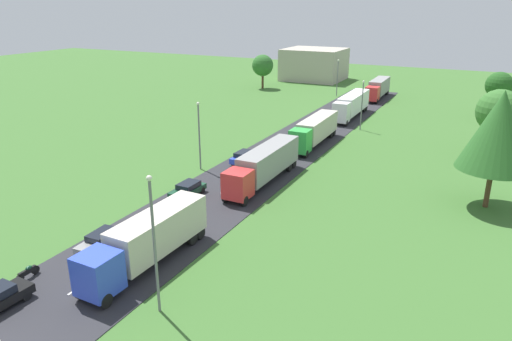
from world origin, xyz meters
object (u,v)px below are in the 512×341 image
object	(u,v)px
car_third	(188,189)
motorcycle_courier	(27,272)
truck_second	(264,164)
lamppost_second	(199,132)
lamppost_third	(362,102)
tree_oak	(263,65)
lamppost_lead	(154,239)
truck_fourth	(352,104)
tree_maple	(499,86)
car_fourth	(245,157)
tree_pine	(499,112)
truck_lead	(148,239)
tree_birch	(499,131)
car_second	(101,240)
truck_third	(315,130)
truck_fifth	(378,88)
distant_building	(314,64)
lamppost_fourth	(337,76)

from	to	relation	value
car_third	motorcycle_courier	xyz separation A→B (m)	(-1.51, -17.78, -0.26)
truck_second	lamppost_second	distance (m)	8.98
car_third	lamppost_third	size ratio (longest dim) A/B	0.55
lamppost_second	lamppost_third	size ratio (longest dim) A/B	1.05
tree_oak	lamppost_lead	bearing A→B (deg)	-68.54
truck_fourth	tree_maple	world-z (taller)	tree_maple
car_fourth	tree_pine	bearing A→B (deg)	32.22
truck_lead	tree_birch	xyz separation A→B (m)	(22.10, 23.10, 5.43)
car_second	lamppost_lead	world-z (taller)	lamppost_lead
truck_lead	lamppost_lead	bearing A→B (deg)	-45.74
truck_third	motorcycle_courier	world-z (taller)	truck_third
truck_fifth	tree_oak	bearing A→B (deg)	179.69
car_second	motorcycle_courier	world-z (taller)	car_second
car_second	truck_lead	bearing A→B (deg)	-1.36
motorcycle_courier	tree_birch	xyz separation A→B (m)	(28.59, 28.63, 7.04)
lamppost_lead	lamppost_third	distance (m)	50.66
tree_maple	lamppost_lead	bearing A→B (deg)	-104.38
car_third	motorcycle_courier	size ratio (longest dim) A/B	2.15
truck_second	tree_maple	distance (m)	50.11
truck_lead	tree_maple	bearing A→B (deg)	71.31
motorcycle_courier	lamppost_lead	bearing A→B (deg)	6.66
tree_pine	car_third	bearing A→B (deg)	-133.28
truck_third	tree_oak	xyz separation A→B (m)	(-26.25, 37.54, 3.00)
truck_second	truck_fourth	bearing A→B (deg)	90.47
tree_oak	tree_pine	bearing A→B (deg)	-33.47
car_third	motorcycle_courier	world-z (taller)	car_third
car_fourth	motorcycle_courier	world-z (taller)	car_fourth
tree_oak	distant_building	distance (m)	18.36
truck_lead	tree_birch	size ratio (longest dim) A/B	1.07
tree_birch	tree_pine	distance (m)	18.02
truck_second	tree_pine	bearing A→B (deg)	44.78
lamppost_fourth	car_third	bearing A→B (deg)	-86.79
truck_fourth	lamppost_lead	xyz separation A→B (m)	(4.25, -58.20, 2.87)
truck_second	car_fourth	xyz separation A→B (m)	(-5.00, 4.78, -1.33)
tree_maple	truck_second	bearing A→B (deg)	-115.55
lamppost_second	tree_maple	world-z (taller)	lamppost_second
truck_fourth	car_third	bearing A→B (deg)	-96.72
car_third	tree_maple	xyz separation A→B (m)	(26.76, 52.15, 4.71)
truck_fourth	distant_building	distance (m)	41.62
truck_second	truck_fourth	size ratio (longest dim) A/B	0.98
tree_oak	tree_birch	world-z (taller)	tree_birch
lamppost_third	tree_birch	xyz separation A→B (m)	(18.54, -23.27, 3.32)
car_third	lamppost_fourth	bearing A→B (deg)	93.21
truck_lead	lamppost_second	size ratio (longest dim) A/B	1.52
truck_fifth	tree_birch	xyz separation A→B (m)	(22.09, -49.73, 5.42)
truck_third	car_third	bearing A→B (deg)	-102.27
lamppost_lead	lamppost_second	size ratio (longest dim) A/B	1.16
lamppost_fourth	tree_maple	xyz separation A→B (m)	(30.10, -7.32, 1.30)
truck_lead	truck_third	world-z (taller)	truck_lead
tree_pine	motorcycle_courier	bearing A→B (deg)	-121.57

